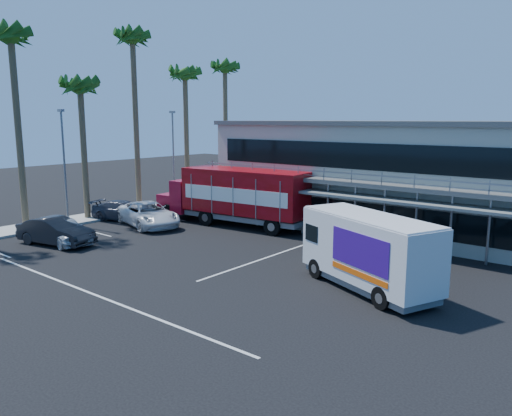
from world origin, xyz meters
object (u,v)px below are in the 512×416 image
Objects in this scene: red_truck at (236,195)px; parked_car_b at (56,231)px; parked_car_a at (64,230)px; white_van at (369,251)px.

red_truck reaches higher than parked_car_b.
red_truck is 2.52× the size of parked_car_a.
red_truck is at bearing -16.49° from parked_car_a.
white_van is (13.44, -6.42, -0.44)m from red_truck.
parked_car_a is at bearing -144.88° from white_van.
white_van reaches higher than parked_car_a.
white_van is 18.58m from parked_car_a.
parked_car_b is (-4.68, -10.92, -1.39)m from red_truck.
parked_car_b is at bearing -118.65° from red_truck.
red_truck is at bearing -36.66° from parked_car_b.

